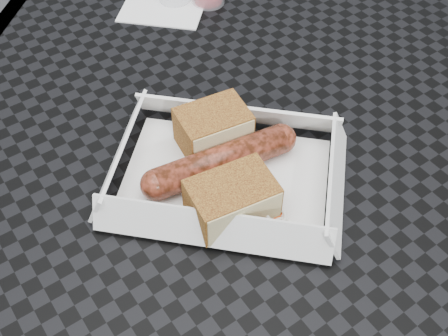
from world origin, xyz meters
name	(u,v)px	position (x,y,z in m)	size (l,w,h in m)	color
patio_table	(249,165)	(0.00, 0.00, 0.67)	(0.80, 0.80, 0.74)	black
food_tray	(226,178)	(-0.02, -0.09, 0.75)	(0.22, 0.15, 0.00)	white
bratwurst	(221,161)	(-0.02, -0.08, 0.77)	(0.16, 0.12, 0.03)	maroon
bread_near	(213,129)	(-0.04, -0.04, 0.77)	(0.08, 0.05, 0.05)	olive
bread_far	(232,199)	(0.00, -0.14, 0.77)	(0.09, 0.06, 0.04)	olive
veg_garnish	(278,224)	(0.05, -0.15, 0.75)	(0.03, 0.03, 0.00)	#F8470A
napkin	(165,3)	(-0.17, 0.23, 0.75)	(0.12, 0.12, 0.00)	white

